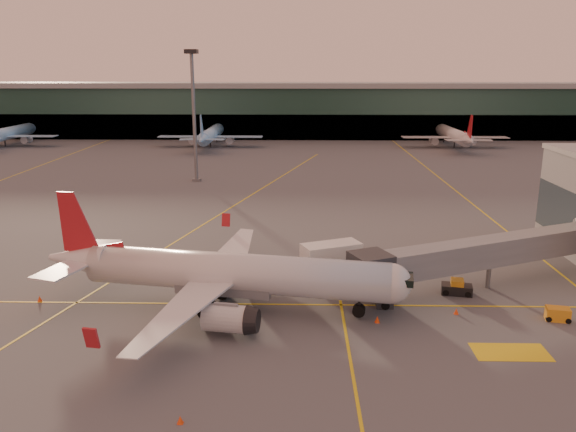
{
  "coord_description": "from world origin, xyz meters",
  "views": [
    {
      "loc": [
        1.01,
        -45.18,
        22.1
      ],
      "look_at": [
        -0.45,
        19.59,
        5.0
      ],
      "focal_mm": 35.0,
      "sensor_mm": 36.0,
      "label": 1
    }
  ],
  "objects_px": {
    "catering_truck": "(332,262)",
    "main_airplane": "(224,274)",
    "pushback_tug": "(457,288)",
    "gpu_cart": "(558,314)"
  },
  "relations": [
    {
      "from": "gpu_cart",
      "to": "pushback_tug",
      "type": "height_order",
      "value": "pushback_tug"
    },
    {
      "from": "main_airplane",
      "to": "pushback_tug",
      "type": "xyz_separation_m",
      "value": [
        23.0,
        3.96,
        -2.84
      ]
    },
    {
      "from": "main_airplane",
      "to": "gpu_cart",
      "type": "xyz_separation_m",
      "value": [
        30.47,
        -2.04,
        -2.88
      ]
    },
    {
      "from": "main_airplane",
      "to": "gpu_cart",
      "type": "height_order",
      "value": "main_airplane"
    },
    {
      "from": "catering_truck",
      "to": "pushback_tug",
      "type": "bearing_deg",
      "value": -31.21
    },
    {
      "from": "main_airplane",
      "to": "catering_truck",
      "type": "xyz_separation_m",
      "value": [
        10.45,
        5.78,
        -0.82
      ]
    },
    {
      "from": "catering_truck",
      "to": "pushback_tug",
      "type": "height_order",
      "value": "catering_truck"
    },
    {
      "from": "main_airplane",
      "to": "gpu_cart",
      "type": "relative_size",
      "value": 15.45
    },
    {
      "from": "catering_truck",
      "to": "main_airplane",
      "type": "bearing_deg",
      "value": -174.02
    },
    {
      "from": "catering_truck",
      "to": "gpu_cart",
      "type": "relative_size",
      "value": 2.87
    }
  ]
}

